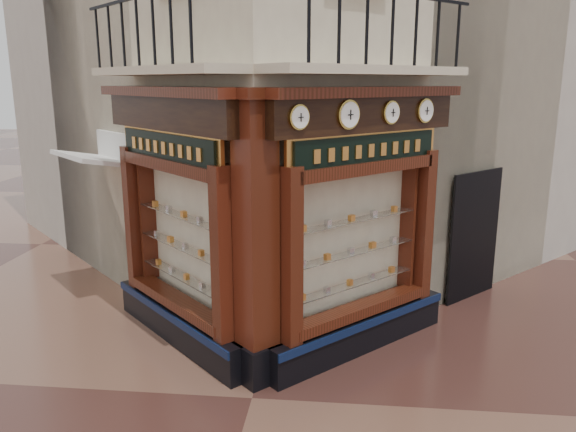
# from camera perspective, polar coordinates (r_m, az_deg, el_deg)

# --- Properties ---
(ground) EXTENTS (80.00, 80.00, 0.00)m
(ground) POSITION_cam_1_polar(r_m,az_deg,el_deg) (7.76, -3.68, -17.98)
(ground) COLOR #44251F
(ground) RESTS_ON ground
(neighbour_left) EXTENTS (11.31, 11.31, 11.00)m
(neighbour_left) POSITION_cam_1_polar(r_m,az_deg,el_deg) (15.64, -8.00, 18.71)
(neighbour_left) COLOR beige
(neighbour_left) RESTS_ON ground
(neighbour_right) EXTENTS (11.31, 11.31, 11.00)m
(neighbour_right) POSITION_cam_1_polar(r_m,az_deg,el_deg) (15.28, 11.41, 18.71)
(neighbour_right) COLOR beige
(neighbour_right) RESTS_ON ground
(shopfront_left) EXTENTS (2.86, 2.86, 3.98)m
(shopfront_left) POSITION_cam_1_polar(r_m,az_deg,el_deg) (8.73, -11.32, -0.49)
(shopfront_left) COLOR black
(shopfront_left) RESTS_ON ground
(shopfront_right) EXTENTS (2.86, 2.86, 3.98)m
(shopfront_right) POSITION_cam_1_polar(r_m,az_deg,el_deg) (8.35, 7.47, -0.97)
(shopfront_right) COLOR black
(shopfront_right) RESTS_ON ground
(corner_pilaster) EXTENTS (0.85, 0.85, 3.98)m
(corner_pilaster) POSITION_cam_1_polar(r_m,az_deg,el_deg) (7.41, -3.27, -2.98)
(corner_pilaster) COLOR black
(corner_pilaster) RESTS_ON ground
(balcony) EXTENTS (5.94, 2.97, 1.03)m
(balcony) POSITION_cam_1_polar(r_m,az_deg,el_deg) (8.09, -2.36, 14.69)
(balcony) COLOR beige
(balcony) RESTS_ON ground
(clock_a) EXTENTS (0.26, 0.26, 0.32)m
(clock_a) POSITION_cam_1_polar(r_m,az_deg,el_deg) (7.02, 1.14, 10.00)
(clock_a) COLOR gold
(clock_a) RESTS_ON ground
(clock_b) EXTENTS (0.31, 0.31, 0.39)m
(clock_b) POSITION_cam_1_polar(r_m,az_deg,el_deg) (7.60, 6.19, 10.20)
(clock_b) COLOR gold
(clock_b) RESTS_ON ground
(clock_c) EXTENTS (0.27, 0.27, 0.33)m
(clock_c) POSITION_cam_1_polar(r_m,az_deg,el_deg) (8.23, 10.44, 10.31)
(clock_c) COLOR gold
(clock_c) RESTS_ON ground
(clock_d) EXTENTS (0.29, 0.29, 0.36)m
(clock_d) POSITION_cam_1_polar(r_m,az_deg,el_deg) (8.83, 13.77, 10.35)
(clock_d) COLOR gold
(clock_d) RESTS_ON ground
(awning) EXTENTS (1.92, 1.92, 0.27)m
(awning) POSITION_cam_1_polar(r_m,az_deg,el_deg) (11.45, -18.11, -7.90)
(awning) COLOR white
(awning) RESTS_ON ground
(signboard_left) EXTENTS (2.12, 2.12, 0.57)m
(signboard_left) POSITION_cam_1_polar(r_m,az_deg,el_deg) (8.49, -12.14, 6.80)
(signboard_left) COLOR #EC9D45
(signboard_left) RESTS_ON ground
(signboard_right) EXTENTS (2.16, 2.16, 0.58)m
(signboard_right) POSITION_cam_1_polar(r_m,az_deg,el_deg) (8.09, 8.11, 6.64)
(signboard_right) COLOR #EC9D45
(signboard_right) RESTS_ON ground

